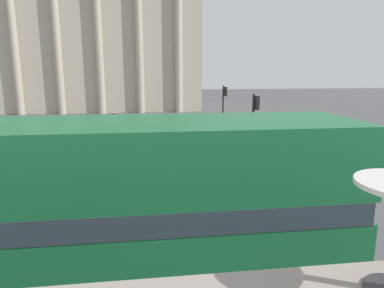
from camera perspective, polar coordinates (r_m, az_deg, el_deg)
double_decker_bus at (r=7.26m, az=-15.19°, el=-11.14°), size 10.45×2.65×4.21m
plaza_building_left at (r=51.59m, az=-17.16°, el=17.06°), size 30.89×13.83×20.37m
traffic_light_near at (r=11.90m, az=7.30°, el=-1.37°), size 0.42×0.24×3.71m
traffic_light_mid at (r=17.72m, az=10.32°, el=3.62°), size 0.42×0.24×4.06m
traffic_light_far at (r=26.33m, az=5.34°, el=6.52°), size 0.42×0.24×4.13m
pedestrian_white at (r=22.17m, az=-1.64°, el=1.10°), size 0.32×0.32×1.69m
pedestrian_grey at (r=25.07m, az=8.83°, el=2.09°), size 0.32×0.32×1.60m
pedestrian_olive at (r=15.06m, az=-29.17°, el=-5.49°), size 0.32×0.32×1.78m
pedestrian_black at (r=30.86m, az=-12.86°, el=3.94°), size 0.32×0.32×1.74m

